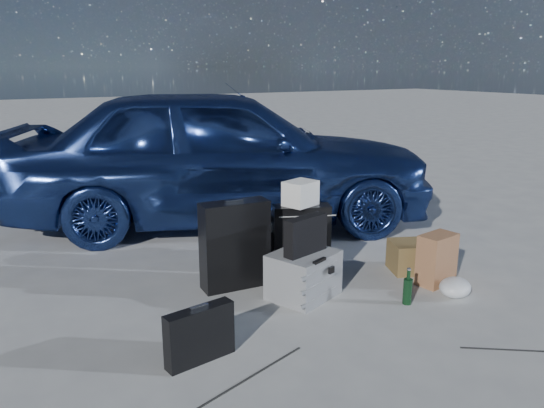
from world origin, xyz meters
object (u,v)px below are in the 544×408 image
Objects in this scene: pelican_case at (303,275)px; car at (222,154)px; suitcase_left at (235,245)px; suitcase_right at (301,238)px; cardboard_box at (411,256)px; briefcase at (200,335)px; green_bottle at (408,287)px; duffel_bag at (259,244)px.

car is at bearing 60.56° from pelican_case.
suitcase_left is 0.67m from suitcase_right.
briefcase is at bearing -167.97° from cardboard_box.
car is 16.94× the size of green_bottle.
duffel_bag is 1.49m from green_bottle.
pelican_case is 0.88m from duffel_bag.
briefcase is at bearing -111.65° from duffel_bag.
suitcase_left is at bearing -118.07° from duffel_bag.
suitcase_left is at bearing 44.17° from briefcase.
briefcase reaches higher than duffel_bag.
duffel_bag is (0.46, 0.43, -0.20)m from suitcase_left.
cardboard_box is at bearing -22.10° from pelican_case.
pelican_case is 0.84× the size of suitcase_right.
car reaches higher than suitcase_left.
duffel_bag is 1.37m from cardboard_box.
green_bottle is at bearing -40.39° from suitcase_left.
briefcase is 1.63× the size of green_bottle.
briefcase is at bearing -123.23° from suitcase_left.
briefcase reaches higher than green_bottle.
green_bottle is (0.54, -1.39, -0.02)m from duffel_bag.
pelican_case reaches higher than duffel_bag.
green_bottle is at bearing -48.84° from suitcase_right.
green_bottle is at bearing -50.34° from duffel_bag.
suitcase_right is (1.35, 0.96, 0.12)m from briefcase.
pelican_case is at bearing 15.25° from briefcase.
cardboard_box is at bearing -7.81° from suitcase_right.
green_bottle is at bearing -150.87° from car.
briefcase is 0.75× the size of suitcase_right.
suitcase_left is at bearing -154.40° from suitcase_right.
pelican_case is at bearing -98.19° from suitcase_right.
briefcase is (-1.39, -2.70, -0.62)m from car.
suitcase_left is (-0.70, -1.77, -0.43)m from car.
suitcase_right is 0.47m from duffel_bag.
cardboard_box is (1.12, -0.02, -0.05)m from pelican_case.
cardboard_box is 0.71m from green_bottle.
car is at bearing 96.17° from green_bottle.
suitcase_left is (0.69, 0.93, 0.18)m from briefcase.
duffel_bag is at bearing 40.68° from briefcase.
pelican_case is at bearing -165.27° from car.
pelican_case is at bearing -76.65° from duffel_bag.
suitcase_left is (-0.38, 0.44, 0.18)m from pelican_case.
suitcase_right reaches higher than briefcase.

